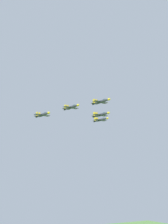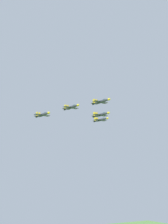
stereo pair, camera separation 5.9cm
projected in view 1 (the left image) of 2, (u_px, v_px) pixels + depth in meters
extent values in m
ellipsoid|color=#2D3338|center=(101.00, 102.00, 179.25)|extent=(3.25, 13.40, 1.71)
cone|color=gold|center=(110.00, 99.00, 173.55)|extent=(1.64, 1.87, 1.45)
ellipsoid|color=#334751|center=(104.00, 100.00, 177.14)|extent=(1.54, 2.41, 1.00)
cube|color=#2D3338|center=(100.00, 102.00, 179.75)|extent=(9.79, 4.13, 0.17)
cube|color=gold|center=(106.00, 103.00, 182.32)|extent=(0.98, 2.79, 0.21)
cube|color=gold|center=(95.00, 101.00, 177.19)|extent=(0.98, 2.79, 0.21)
cube|color=#2D3338|center=(95.00, 104.00, 183.55)|extent=(4.77, 2.61, 0.17)
cube|color=gold|center=(96.00, 102.00, 184.13)|extent=(0.45, 1.91, 2.47)
cube|color=gold|center=(94.00, 101.00, 183.10)|extent=(0.45, 1.91, 2.47)
cylinder|color=black|center=(93.00, 104.00, 184.66)|extent=(1.30, 1.08, 1.20)
ellipsoid|color=#2D3338|center=(101.00, 115.00, 195.49)|extent=(3.20, 13.93, 1.78)
cone|color=gold|center=(109.00, 113.00, 189.51)|extent=(1.69, 1.92, 1.51)
ellipsoid|color=#334751|center=(104.00, 113.00, 193.27)|extent=(1.57, 2.49, 1.04)
cube|color=#2D3338|center=(100.00, 115.00, 196.01)|extent=(10.14, 4.16, 0.18)
cube|color=gold|center=(106.00, 116.00, 198.64)|extent=(0.98, 2.90, 0.21)
cube|color=gold|center=(95.00, 114.00, 193.40)|extent=(0.98, 2.90, 0.21)
cube|color=#2D3338|center=(95.00, 116.00, 200.01)|extent=(4.94, 2.65, 0.18)
cube|color=gold|center=(96.00, 114.00, 200.59)|extent=(0.44, 1.99, 2.57)
cube|color=gold|center=(94.00, 114.00, 199.54)|extent=(0.44, 1.99, 2.57)
cylinder|color=black|center=(94.00, 117.00, 201.17)|extent=(1.34, 1.11, 1.24)
ellipsoid|color=#2D3338|center=(71.00, 107.00, 182.34)|extent=(2.93, 13.20, 1.68)
cone|color=gold|center=(79.00, 105.00, 176.63)|extent=(1.59, 1.81, 1.43)
ellipsoid|color=#334751|center=(74.00, 105.00, 180.22)|extent=(1.47, 2.36, 0.98)
cube|color=#2D3338|center=(71.00, 108.00, 182.83)|extent=(9.60, 3.88, 0.17)
cube|color=gold|center=(77.00, 109.00, 185.30)|extent=(0.91, 2.75, 0.20)
cube|color=gold|center=(65.00, 107.00, 180.38)|extent=(0.91, 2.75, 0.20)
cube|color=#2D3338|center=(66.00, 109.00, 186.65)|extent=(4.67, 2.48, 0.17)
cube|color=gold|center=(68.00, 107.00, 187.20)|extent=(0.40, 1.88, 2.43)
cube|color=gold|center=(65.00, 107.00, 186.21)|extent=(0.40, 1.88, 2.43)
cylinder|color=black|center=(65.00, 109.00, 187.76)|extent=(1.26, 1.04, 1.18)
ellipsoid|color=#2D3338|center=(101.00, 120.00, 212.64)|extent=(3.05, 13.24, 1.69)
cone|color=gold|center=(108.00, 118.00, 206.95)|extent=(1.60, 1.83, 1.44)
ellipsoid|color=#334751|center=(104.00, 118.00, 210.53)|extent=(1.50, 2.37, 0.99)
cube|color=#2D3338|center=(100.00, 120.00, 213.13)|extent=(9.65, 3.97, 0.17)
cube|color=gold|center=(105.00, 121.00, 215.63)|extent=(0.94, 2.76, 0.20)
cube|color=gold|center=(96.00, 119.00, 210.64)|extent=(0.94, 2.76, 0.20)
cube|color=#2D3338|center=(96.00, 121.00, 216.93)|extent=(4.70, 2.52, 0.17)
cube|color=gold|center=(97.00, 119.00, 217.49)|extent=(0.42, 1.89, 2.44)
cube|color=gold|center=(95.00, 119.00, 216.49)|extent=(0.42, 1.89, 2.44)
cylinder|color=black|center=(94.00, 121.00, 218.04)|extent=(1.27, 1.06, 1.18)
ellipsoid|color=#2D3338|center=(43.00, 115.00, 185.15)|extent=(3.31, 13.61, 1.74)
cone|color=gold|center=(49.00, 113.00, 179.36)|extent=(1.67, 1.90, 1.48)
ellipsoid|color=#334751|center=(45.00, 113.00, 183.01)|extent=(1.56, 2.45, 1.01)
cube|color=#2D3338|center=(42.00, 115.00, 185.65)|extent=(9.94, 4.19, 0.17)
cube|color=gold|center=(48.00, 116.00, 188.27)|extent=(1.00, 2.84, 0.21)
cube|color=gold|center=(36.00, 114.00, 183.05)|extent=(1.00, 2.84, 0.21)
cube|color=#2D3338|center=(38.00, 116.00, 189.52)|extent=(4.85, 2.65, 0.17)
cube|color=gold|center=(39.00, 114.00, 190.10)|extent=(0.46, 1.94, 2.51)
cube|color=gold|center=(37.00, 114.00, 189.06)|extent=(0.46, 1.94, 2.51)
cylinder|color=black|center=(37.00, 117.00, 190.64)|extent=(1.32, 1.10, 1.22)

